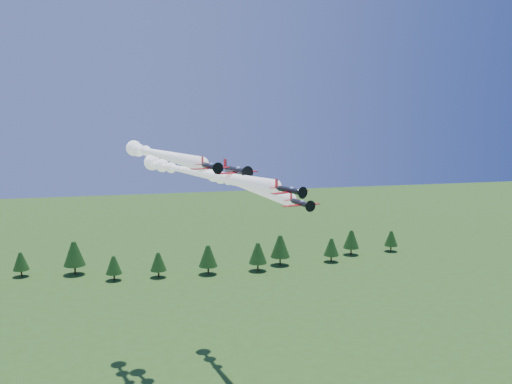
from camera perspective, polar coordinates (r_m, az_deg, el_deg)
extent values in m
cylinder|color=black|center=(89.55, 3.28, 0.20)|extent=(2.58, 4.83, 0.90)
cone|color=black|center=(87.36, 4.41, -0.02)|extent=(1.13, 1.07, 0.90)
cone|color=black|center=(86.95, 4.63, -0.06)|extent=(0.51, 0.52, 0.39)
cylinder|color=black|center=(86.84, 4.70, -0.08)|extent=(1.77, 0.71, 1.88)
cube|color=red|center=(89.31, 3.42, -0.01)|extent=(6.62, 3.52, 0.11)
cube|color=red|center=(92.04, 2.06, 0.46)|extent=(2.70, 1.65, 0.06)
cube|color=red|center=(92.01, 2.03, 0.91)|extent=(0.38, 0.82, 1.30)
ellipsoid|color=#84A2CC|center=(88.87, 3.60, 0.37)|extent=(0.99, 1.23, 0.56)
sphere|color=white|center=(124.19, -8.43, 2.45)|extent=(2.30, 2.30, 2.30)
sphere|color=white|center=(128.93, -9.47, 2.65)|extent=(3.00, 3.00, 3.00)
sphere|color=white|center=(133.72, -10.44, 2.83)|extent=(3.70, 3.70, 3.70)
cylinder|color=black|center=(93.23, -4.66, 2.59)|extent=(1.97, 4.88, 0.89)
cone|color=black|center=(90.66, -3.99, 2.43)|extent=(1.05, 0.98, 0.89)
cone|color=black|center=(90.17, -3.86, 2.39)|extent=(0.47, 0.48, 0.39)
cylinder|color=black|center=(90.03, -3.82, 2.39)|extent=(1.82, 0.46, 1.87)
cube|color=red|center=(92.94, -4.58, 2.39)|extent=(6.68, 2.68, 0.11)
cube|color=red|center=(96.15, -5.37, 2.78)|extent=(2.68, 1.33, 0.06)
cube|color=red|center=(96.16, -5.40, 3.21)|extent=(0.27, 0.84, 1.29)
ellipsoid|color=#84A2CC|center=(92.46, -4.48, 2.76)|extent=(0.87, 1.18, 0.55)
sphere|color=white|center=(129.48, -11.09, 4.11)|extent=(2.30, 2.30, 2.30)
sphere|color=white|center=(134.22, -11.66, 4.25)|extent=(3.00, 3.00, 3.00)
sphere|color=white|center=(138.97, -12.20, 4.37)|extent=(3.70, 3.70, 3.70)
cylinder|color=black|center=(101.67, 4.42, -1.09)|extent=(1.89, 5.26, 0.96)
cone|color=black|center=(99.07, 5.25, -1.36)|extent=(1.10, 1.02, 0.96)
cone|color=black|center=(98.58, 5.41, -1.41)|extent=(0.49, 0.50, 0.42)
cylinder|color=black|center=(98.44, 5.46, -1.42)|extent=(1.98, 0.41, 2.01)
cube|color=red|center=(101.39, 4.52, -1.30)|extent=(7.21, 2.57, 0.11)
cube|color=red|center=(104.63, 3.53, -0.78)|extent=(2.88, 1.31, 0.07)
cube|color=red|center=(104.59, 3.51, -0.36)|extent=(0.25, 0.91, 1.39)
ellipsoid|color=#84A2CC|center=(100.87, 4.65, -0.95)|extent=(0.89, 1.26, 0.60)
sphere|color=white|center=(133.92, -2.91, 1.25)|extent=(2.30, 2.30, 2.30)
sphere|color=white|center=(138.12, -3.58, 1.46)|extent=(3.00, 3.00, 3.00)
sphere|color=white|center=(142.34, -4.22, 1.66)|extent=(3.70, 3.70, 3.70)
cylinder|color=black|center=(103.64, -2.06, 2.19)|extent=(2.85, 6.06, 1.11)
cone|color=black|center=(100.60, -1.10, 2.00)|extent=(1.36, 1.29, 1.11)
cone|color=black|center=(100.03, -0.91, 1.96)|extent=(0.62, 0.62, 0.49)
cylinder|color=black|center=(99.86, -0.86, 1.95)|extent=(2.24, 0.74, 2.33)
cube|color=red|center=(103.29, -1.94, 1.97)|extent=(8.30, 3.88, 0.13)
cube|color=red|center=(107.08, -3.08, 2.42)|extent=(3.36, 1.86, 0.08)
cube|color=red|center=(107.09, -3.11, 2.89)|extent=(0.41, 1.04, 1.61)
ellipsoid|color=#84A2CC|center=(102.72, -1.79, 2.38)|extent=(1.16, 1.51, 0.69)
cylinder|color=#382314|center=(234.57, 9.48, -5.87)|extent=(0.60, 0.60, 2.80)
cone|color=#163911|center=(233.38, 9.51, -4.68)|extent=(6.41, 6.41, 7.21)
cylinder|color=#382314|center=(204.23, -14.00, -8.25)|extent=(0.60, 0.60, 2.41)
cone|color=#163911|center=(203.05, -14.04, -7.09)|extent=(5.50, 5.50, 6.19)
cylinder|color=#382314|center=(223.06, 7.52, -6.62)|extent=(0.60, 0.60, 2.56)
cone|color=#163911|center=(221.92, 7.54, -5.48)|extent=(5.85, 5.85, 6.58)
cylinder|color=#382314|center=(206.01, -4.80, -7.80)|extent=(0.60, 0.60, 2.93)
cone|color=#163911|center=(204.61, -4.82, -6.39)|extent=(6.71, 6.71, 7.54)
cylinder|color=#382314|center=(218.76, -22.40, -7.52)|extent=(0.60, 0.60, 2.44)
cone|color=#163911|center=(217.64, -22.46, -6.42)|extent=(5.58, 5.58, 6.28)
cylinder|color=#382314|center=(209.34, 0.19, -7.50)|extent=(0.60, 0.60, 2.91)
cone|color=#163911|center=(207.96, 0.19, -6.13)|extent=(6.65, 6.65, 7.48)
cylinder|color=#382314|center=(214.82, -17.65, -7.44)|extent=(0.60, 0.60, 3.35)
cone|color=#163911|center=(213.29, -17.72, -5.89)|extent=(7.66, 7.66, 8.61)
cylinder|color=#382314|center=(216.84, 2.42, -6.90)|extent=(0.60, 0.60, 3.20)
cone|color=#163911|center=(215.39, 2.43, -5.44)|extent=(7.30, 7.30, 8.22)
cylinder|color=#382314|center=(204.62, -9.71, -8.07)|extent=(0.60, 0.60, 2.48)
cone|color=#163911|center=(203.41, -9.74, -6.87)|extent=(5.67, 5.67, 6.38)
cylinder|color=#382314|center=(243.22, 13.33, -5.52)|extent=(0.60, 0.60, 2.40)
cone|color=#163911|center=(242.24, 13.36, -4.54)|extent=(5.49, 5.49, 6.17)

